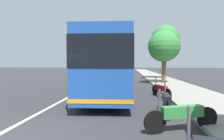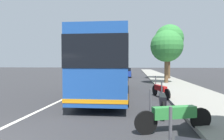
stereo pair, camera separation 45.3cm
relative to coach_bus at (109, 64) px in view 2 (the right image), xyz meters
The scene contains 10 objects.
sidewalk_curb 5.87m from the coach_bus, 74.31° to the right, with size 110.00×3.60×0.14m, color gray.
lane_divider_line 3.46m from the coach_bus, 57.52° to the left, with size 110.00×0.16×0.01m, color silver.
coach_bus is the anchor object (origin of this frame).
motorcycle_angled 7.05m from the coach_bus, 155.18° to the right, with size 0.87×2.33×1.29m.
motorcycle_nearest_curb 5.36m from the coach_bus, 146.46° to the right, with size 2.23×0.34×1.28m.
motorcycle_far_end 3.65m from the coach_bus, 101.86° to the right, with size 2.19×0.79×1.27m.
car_behind_bus 16.47m from the coach_bus, ahead, with size 4.22×1.93×1.48m.
car_far_distant 21.32m from the coach_bus, 13.76° to the left, with size 3.98×1.85×1.37m.
roadside_tree_mid_block 8.63m from the coach_bus, 34.53° to the right, with size 3.22×3.22×5.46m.
roadside_tree_far_block 14.49m from the coach_bus, 25.31° to the right, with size 3.69×3.69×7.24m.
Camera 2 is at (-3.08, -4.14, 1.99)m, focal length 28.49 mm.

